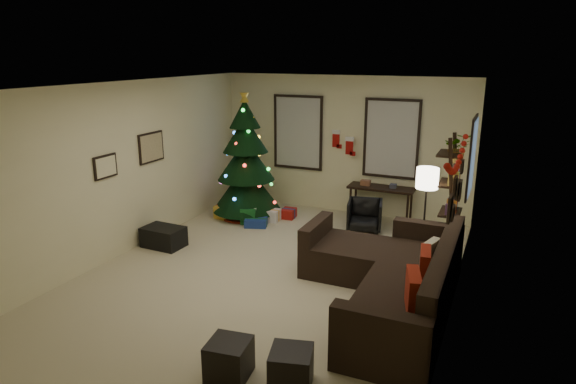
# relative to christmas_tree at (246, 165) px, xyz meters

# --- Properties ---
(floor) EXTENTS (7.00, 7.00, 0.00)m
(floor) POSITION_rel_christmas_tree_xyz_m (1.61, -2.45, -1.03)
(floor) COLOR #C3B894
(floor) RESTS_ON ground
(ceiling) EXTENTS (7.00, 7.00, 0.00)m
(ceiling) POSITION_rel_christmas_tree_xyz_m (1.61, -2.45, 1.67)
(ceiling) COLOR white
(ceiling) RESTS_ON floor
(wall_back) EXTENTS (5.00, 0.00, 5.00)m
(wall_back) POSITION_rel_christmas_tree_xyz_m (1.61, 1.05, 0.32)
(wall_back) COLOR beige
(wall_back) RESTS_ON floor
(wall_front) EXTENTS (5.00, 0.00, 5.00)m
(wall_front) POSITION_rel_christmas_tree_xyz_m (1.61, -5.95, 0.32)
(wall_front) COLOR beige
(wall_front) RESTS_ON floor
(wall_left) EXTENTS (0.00, 7.00, 7.00)m
(wall_left) POSITION_rel_christmas_tree_xyz_m (-0.89, -2.45, 0.32)
(wall_left) COLOR beige
(wall_left) RESTS_ON floor
(wall_right) EXTENTS (0.00, 7.00, 7.00)m
(wall_right) POSITION_rel_christmas_tree_xyz_m (4.11, -2.45, 0.32)
(wall_right) COLOR beige
(wall_right) RESTS_ON floor
(window_back_left) EXTENTS (1.05, 0.06, 1.50)m
(window_back_left) POSITION_rel_christmas_tree_xyz_m (0.66, 1.02, 0.52)
(window_back_left) COLOR #728CB2
(window_back_left) RESTS_ON wall_back
(window_back_right) EXTENTS (1.05, 0.06, 1.50)m
(window_back_right) POSITION_rel_christmas_tree_xyz_m (2.56, 1.02, 0.52)
(window_back_right) COLOR #728CB2
(window_back_right) RESTS_ON wall_back
(window_right_wall) EXTENTS (0.06, 0.90, 1.30)m
(window_right_wall) POSITION_rel_christmas_tree_xyz_m (4.08, 0.10, 0.47)
(window_right_wall) COLOR #728CB2
(window_right_wall) RESTS_ON wall_right
(christmas_tree) EXTENTS (1.33, 1.33, 2.48)m
(christmas_tree) POSITION_rel_christmas_tree_xyz_m (0.00, 0.00, 0.00)
(christmas_tree) COLOR black
(christmas_tree) RESTS_ON floor
(presents) EXTENTS (1.50, 1.00, 0.30)m
(presents) POSITION_rel_christmas_tree_xyz_m (0.21, -0.19, -0.91)
(presents) COLOR silver
(presents) RESTS_ON floor
(sofa) EXTENTS (2.11, 3.05, 0.92)m
(sofa) POSITION_rel_christmas_tree_xyz_m (3.42, -2.37, -0.72)
(sofa) COLOR black
(sofa) RESTS_ON floor
(pillow_red_a) EXTENTS (0.25, 0.50, 0.48)m
(pillow_red_a) POSITION_rel_christmas_tree_xyz_m (3.82, -3.33, -0.39)
(pillow_red_a) COLOR maroon
(pillow_red_a) RESTS_ON sofa
(pillow_red_b) EXTENTS (0.18, 0.46, 0.44)m
(pillow_red_b) POSITION_rel_christmas_tree_xyz_m (3.82, -2.58, -0.39)
(pillow_red_b) COLOR maroon
(pillow_red_b) RESTS_ON sofa
(pillow_cream) EXTENTS (0.21, 0.39, 0.38)m
(pillow_cream) POSITION_rel_christmas_tree_xyz_m (3.82, -2.14, -0.40)
(pillow_cream) COLOR beige
(pillow_cream) RESTS_ON sofa
(ottoman_near) EXTENTS (0.45, 0.45, 0.38)m
(ottoman_near) POSITION_rel_christmas_tree_xyz_m (2.28, -4.56, -0.84)
(ottoman_near) COLOR black
(ottoman_near) RESTS_ON floor
(ottoman_far) EXTENTS (0.49, 0.49, 0.38)m
(ottoman_far) POSITION_rel_christmas_tree_xyz_m (2.90, -4.44, -0.84)
(ottoman_far) COLOR black
(ottoman_far) RESTS_ON floor
(desk) EXTENTS (1.23, 0.44, 0.67)m
(desk) POSITION_rel_christmas_tree_xyz_m (2.48, 0.77, -0.44)
(desk) COLOR black
(desk) RESTS_ON floor
(desk_chair) EXTENTS (0.65, 0.62, 0.57)m
(desk_chair) POSITION_rel_christmas_tree_xyz_m (2.35, 0.12, -0.74)
(desk_chair) COLOR black
(desk_chair) RESTS_ON floor
(bookshelf) EXTENTS (0.30, 0.58, 1.98)m
(bookshelf) POSITION_rel_christmas_tree_xyz_m (3.91, -0.82, -0.07)
(bookshelf) COLOR black
(bookshelf) RESTS_ON floor
(potted_plant) EXTENTS (0.56, 0.51, 0.55)m
(potted_plant) POSITION_rel_christmas_tree_xyz_m (3.91, -0.72, 0.81)
(potted_plant) COLOR #4C4C4C
(potted_plant) RESTS_ON bookshelf
(floor_lamp) EXTENTS (0.32, 0.32, 1.52)m
(floor_lamp) POSITION_rel_christmas_tree_xyz_m (3.56, -1.06, 0.24)
(floor_lamp) COLOR black
(floor_lamp) RESTS_ON floor
(art_map) EXTENTS (0.04, 0.60, 0.50)m
(art_map) POSITION_rel_christmas_tree_xyz_m (-0.87, -1.68, 0.56)
(art_map) COLOR black
(art_map) RESTS_ON wall_left
(art_abstract) EXTENTS (0.04, 0.45, 0.35)m
(art_abstract) POSITION_rel_christmas_tree_xyz_m (-0.87, -2.74, 0.45)
(art_abstract) COLOR black
(art_abstract) RESTS_ON wall_left
(gallery) EXTENTS (0.03, 1.25, 0.54)m
(gallery) POSITION_rel_christmas_tree_xyz_m (4.09, -2.52, 0.54)
(gallery) COLOR black
(gallery) RESTS_ON wall_right
(garland) EXTENTS (0.08, 1.90, 0.30)m
(garland) POSITION_rel_christmas_tree_xyz_m (4.06, -2.45, 0.94)
(garland) COLOR #A5140C
(garland) RESTS_ON wall_right
(stocking_left) EXTENTS (0.20, 0.05, 0.36)m
(stocking_left) POSITION_rel_christmas_tree_xyz_m (1.47, 1.05, 0.45)
(stocking_left) COLOR #990F0C
(stocking_left) RESTS_ON wall_back
(stocking_right) EXTENTS (0.20, 0.05, 0.36)m
(stocking_right) POSITION_rel_christmas_tree_xyz_m (1.80, 0.88, 0.36)
(stocking_right) COLOR #990F0C
(stocking_right) RESTS_ON wall_back
(storage_bin) EXTENTS (0.68, 0.47, 0.33)m
(storage_bin) POSITION_rel_christmas_tree_xyz_m (-0.48, -2.00, -0.86)
(storage_bin) COLOR black
(storage_bin) RESTS_ON floor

